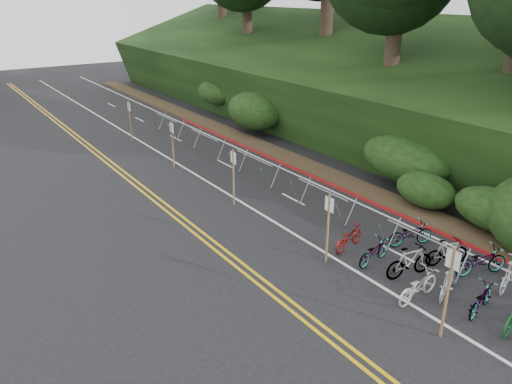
{
  "coord_description": "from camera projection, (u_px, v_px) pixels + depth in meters",
  "views": [
    {
      "loc": [
        -9.85,
        -6.08,
        8.67
      ],
      "look_at": [
        0.4,
        9.0,
        1.3
      ],
      "focal_mm": 35.0,
      "sensor_mm": 36.0,
      "label": 1
    }
  ],
  "objects": [
    {
      "name": "road_markings",
      "position": [
        246.0,
        211.0,
        21.11
      ],
      "size": [
        7.47,
        80.0,
        0.01
      ],
      "color": "gold",
      "rests_on": "ground"
    },
    {
      "name": "embankment",
      "position": [
        327.0,
        89.0,
        33.43
      ],
      "size": [
        14.3,
        48.14,
        9.11
      ],
      "color": "black",
      "rests_on": "ground"
    },
    {
      "name": "bike_front",
      "position": [
        418.0,
        286.0,
        14.91
      ],
      "size": [
        0.78,
        1.87,
        0.96
      ],
      "primitive_type": "imported",
      "rotation": [
        0.0,
        0.0,
        1.65
      ],
      "color": "beige",
      "rests_on": "ground"
    },
    {
      "name": "red_curb",
      "position": [
        309.0,
        174.0,
        25.2
      ],
      "size": [
        0.25,
        28.0,
        0.1
      ],
      "primitive_type": "cube",
      "color": "maroon",
      "rests_on": "ground"
    },
    {
      "name": "signposts_rest",
      "position": [
        200.0,
        156.0,
        23.55
      ],
      "size": [
        0.08,
        18.4,
        2.5
      ],
      "color": "brown",
      "rests_on": "ground"
    },
    {
      "name": "bike_racks_rest",
      "position": [
        254.0,
        164.0,
        24.25
      ],
      "size": [
        1.14,
        23.0,
        1.17
      ],
      "color": "gray",
      "rests_on": "ground"
    },
    {
      "name": "bike_valet",
      "position": [
        482.0,
        283.0,
        15.02
      ],
      "size": [
        3.43,
        10.09,
        1.1
      ],
      "color": "slate",
      "rests_on": "ground"
    },
    {
      "name": "ground",
      "position": [
        436.0,
        348.0,
        13.04
      ],
      "size": [
        120.0,
        120.0,
        0.0
      ],
      "primitive_type": "plane",
      "color": "black",
      "rests_on": "ground"
    },
    {
      "name": "signpost_near",
      "position": [
        448.0,
        288.0,
        12.9
      ],
      "size": [
        0.08,
        0.4,
        2.7
      ],
      "color": "brown",
      "rests_on": "ground"
    }
  ]
}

